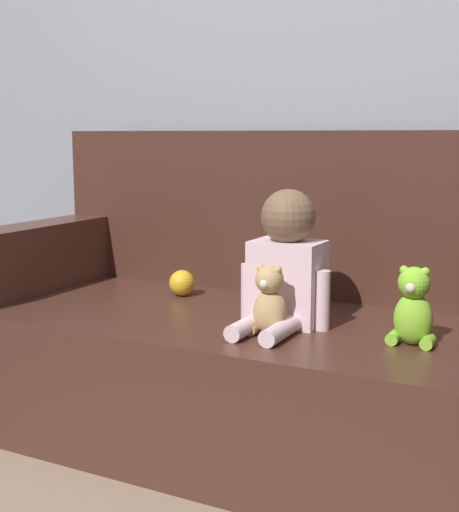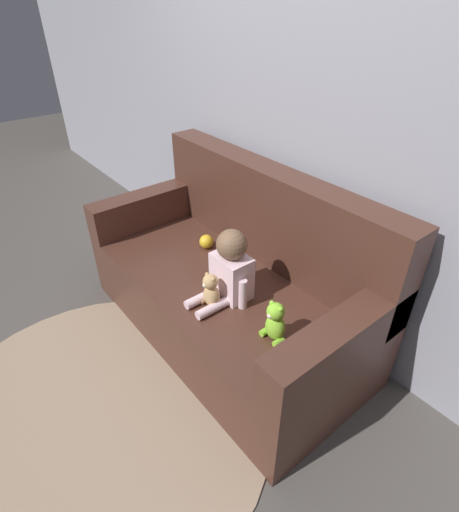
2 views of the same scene
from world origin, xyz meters
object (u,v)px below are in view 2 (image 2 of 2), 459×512
at_px(person_baby, 230,269).
at_px(teddy_bear_brown, 211,291).
at_px(toy_ball, 206,242).
at_px(plush_toy_side, 275,322).
at_px(couch, 233,284).

bearing_deg(person_baby, teddy_bear_brown, -87.03).
height_order(person_baby, toy_ball, person_baby).
height_order(person_baby, plush_toy_side, person_baby).
xyz_separation_m(plush_toy_side, toy_ball, (-0.84, 0.22, -0.05)).
xyz_separation_m(couch, person_baby, (0.16, -0.15, 0.27)).
bearing_deg(plush_toy_side, person_baby, 174.50).
distance_m(couch, plush_toy_side, 0.60).
relative_size(plush_toy_side, toy_ball, 2.36).
height_order(couch, plush_toy_side, couch).
xyz_separation_m(couch, plush_toy_side, (0.54, -0.19, 0.19)).
relative_size(person_baby, plush_toy_side, 1.87).
relative_size(teddy_bear_brown, toy_ball, 2.21).
height_order(plush_toy_side, toy_ball, plush_toy_side).
height_order(couch, toy_ball, couch).
xyz_separation_m(person_baby, plush_toy_side, (0.38, -0.04, -0.08)).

